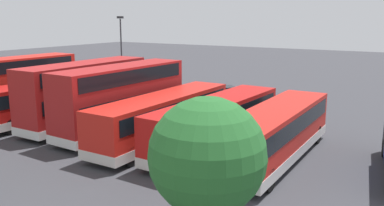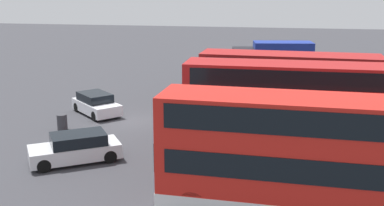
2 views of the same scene
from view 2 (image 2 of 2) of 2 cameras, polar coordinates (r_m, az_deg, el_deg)
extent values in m
plane|color=#38383D|center=(29.98, -7.64, -2.14)|extent=(140.00, 140.00, 0.00)
cube|color=red|center=(38.75, 11.17, 3.96)|extent=(2.60, 11.19, 2.60)
cube|color=silver|center=(38.94, 11.10, 2.47)|extent=(2.64, 11.23, 0.55)
cube|color=black|center=(38.65, 11.22, 4.83)|extent=(2.66, 10.39, 0.90)
cube|color=black|center=(38.97, 2.90, 5.16)|extent=(2.25, 0.07, 1.10)
cylinder|color=black|center=(38.02, 4.78, 2.30)|extent=(0.30, 1.10, 1.10)
cylinder|color=black|center=(40.22, 5.10, 2.95)|extent=(0.30, 1.10, 1.10)
cylinder|color=black|center=(38.15, 17.41, 1.73)|extent=(0.30, 1.10, 1.10)
cylinder|color=black|center=(40.34, 17.05, 2.41)|extent=(0.30, 1.10, 1.10)
cube|color=#B71411|center=(35.06, 11.10, 2.89)|extent=(3.02, 11.72, 2.60)
cube|color=silver|center=(35.27, 11.02, 1.26)|extent=(3.07, 11.76, 0.55)
cube|color=black|center=(34.94, 11.14, 3.85)|extent=(3.05, 10.92, 0.90)
cube|color=black|center=(35.60, 1.69, 4.31)|extent=(2.25, 0.15, 1.10)
cylinder|color=black|center=(34.61, 3.62, 1.12)|extent=(0.34, 1.11, 1.10)
cylinder|color=black|center=(36.77, 4.20, 1.90)|extent=(0.34, 1.11, 1.10)
cylinder|color=black|center=(34.34, 18.30, 0.31)|extent=(0.34, 1.11, 1.10)
cylinder|color=black|center=(36.52, 18.01, 1.14)|extent=(0.34, 1.11, 1.10)
cube|color=red|center=(31.64, 11.93, 1.63)|extent=(2.68, 11.85, 2.60)
cube|color=silver|center=(31.88, 11.83, -0.16)|extent=(2.72, 11.89, 0.55)
cube|color=black|center=(31.52, 11.98, 2.70)|extent=(2.73, 11.05, 0.90)
cube|color=black|center=(31.99, 1.28, 3.17)|extent=(2.25, 0.08, 1.10)
cylinder|color=black|center=(31.07, 3.49, -0.40)|extent=(0.31, 1.10, 1.10)
cylinder|color=black|center=(33.23, 4.03, 0.56)|extent=(0.31, 1.10, 1.10)
cylinder|color=black|center=(31.21, 20.13, -1.20)|extent=(0.31, 1.10, 1.10)
cylinder|color=black|center=(33.36, 19.58, -0.19)|extent=(0.31, 1.10, 1.10)
cube|color=#A51919|center=(28.01, 11.75, 1.70)|extent=(2.98, 10.42, 4.20)
cube|color=silver|center=(28.45, 11.56, -1.89)|extent=(3.02, 10.47, 0.55)
cube|color=black|center=(28.05, 11.73, 1.30)|extent=(3.00, 9.63, 0.90)
cube|color=black|center=(27.73, 11.90, 4.72)|extent=(3.00, 9.63, 0.90)
cube|color=black|center=(28.62, 1.28, 1.85)|extent=(2.25, 0.15, 1.10)
cylinder|color=black|center=(27.72, 3.68, -2.22)|extent=(0.35, 1.11, 1.10)
cylinder|color=black|center=(29.86, 4.40, -1.02)|extent=(0.35, 1.11, 1.10)
cylinder|color=black|center=(27.58, 19.32, -3.10)|extent=(0.35, 1.11, 1.10)
cylinder|color=black|center=(29.73, 18.89, -1.84)|extent=(0.35, 1.11, 1.10)
cube|color=#A51919|center=(24.57, 11.45, -0.04)|extent=(2.58, 10.49, 4.20)
cube|color=silver|center=(25.07, 11.25, -4.09)|extent=(2.62, 10.53, 0.55)
cube|color=black|center=(24.62, 11.43, -0.49)|extent=(2.63, 9.69, 0.90)
cube|color=black|center=(24.25, 11.62, 3.40)|extent=(2.63, 9.69, 0.90)
cube|color=black|center=(25.07, -0.70, 0.06)|extent=(2.25, 0.07, 1.10)
cylinder|color=black|center=(24.25, 2.12, -4.63)|extent=(0.30, 1.10, 1.10)
cylinder|color=black|center=(26.37, 2.85, -3.07)|extent=(0.30, 1.10, 1.10)
cylinder|color=black|center=(24.42, 20.33, -5.42)|extent=(0.30, 1.10, 1.10)
cylinder|color=black|center=(26.52, 19.56, -3.80)|extent=(0.30, 1.10, 1.10)
cube|color=#B71411|center=(21.42, 12.55, -4.46)|extent=(2.83, 10.74, 2.60)
cube|color=silver|center=(21.76, 12.40, -7.02)|extent=(2.87, 10.78, 0.55)
cube|color=black|center=(21.23, 12.63, -2.93)|extent=(2.86, 9.94, 0.90)
cube|color=black|center=(21.81, -1.60, -2.11)|extent=(2.25, 0.12, 1.10)
cylinder|color=black|center=(21.05, 1.51, -7.64)|extent=(0.33, 1.11, 1.10)
cylinder|color=black|center=(23.12, 2.55, -5.60)|extent=(0.33, 1.11, 1.10)
cylinder|color=black|center=(23.24, 22.21, -6.59)|extent=(0.33, 1.11, 1.10)
cube|color=red|center=(17.47, 13.96, -6.09)|extent=(2.91, 10.93, 4.20)
cube|color=silver|center=(18.17, 13.61, -11.50)|extent=(2.95, 10.97, 0.55)
cube|color=black|center=(17.54, 13.92, -6.70)|extent=(2.95, 10.14, 0.90)
cube|color=black|center=(17.02, 14.26, -1.34)|extent=(2.95, 10.14, 0.90)
cube|color=black|center=(18.18, -3.60, -5.53)|extent=(2.25, 0.14, 1.10)
cylinder|color=black|center=(17.52, 0.05, -12.35)|extent=(0.34, 1.11, 1.10)
cylinder|color=black|center=(19.51, 1.51, -9.46)|extent=(0.34, 1.11, 1.10)
cube|color=navy|center=(45.35, 11.08, 5.63)|extent=(3.29, 5.81, 2.80)
cube|color=black|center=(44.97, 6.32, 5.35)|extent=(2.77, 2.35, 2.20)
cylinder|color=black|center=(44.02, 6.38, 3.83)|extent=(0.43, 1.03, 1.00)
cylinder|color=black|center=(46.24, 6.19, 4.34)|extent=(0.43, 1.03, 1.00)
cylinder|color=black|center=(44.77, 13.44, 3.70)|extent=(0.43, 1.03, 1.00)
cylinder|color=black|center=(46.95, 12.91, 4.21)|extent=(0.43, 1.03, 1.00)
cube|color=silver|center=(23.44, -14.20, -5.81)|extent=(3.86, 4.57, 0.70)
cube|color=black|center=(23.26, -13.81, -4.31)|extent=(2.78, 3.05, 0.55)
cylinder|color=black|center=(22.62, -17.75, -7.38)|extent=(0.53, 0.66, 0.64)
cylinder|color=black|center=(24.12, -18.11, -6.05)|extent=(0.53, 0.66, 0.64)
cylinder|color=black|center=(23.01, -10.04, -6.52)|extent=(0.53, 0.66, 0.64)
cylinder|color=black|center=(24.49, -10.88, -5.27)|extent=(0.53, 0.66, 0.64)
cube|color=silver|center=(31.63, -11.65, -0.45)|extent=(4.02, 4.16, 0.70)
cube|color=black|center=(31.65, -11.87, 0.72)|extent=(2.83, 2.87, 0.55)
cylinder|color=black|center=(30.81, -9.17, -1.13)|extent=(0.59, 0.62, 0.64)
cylinder|color=black|center=(30.13, -11.86, -1.60)|extent=(0.59, 0.62, 0.64)
cylinder|color=black|center=(33.23, -11.43, -0.10)|extent=(0.59, 0.62, 0.64)
cylinder|color=black|center=(32.61, -13.96, -0.52)|extent=(0.59, 0.62, 0.64)
cylinder|color=#333338|center=(28.76, -15.68, -2.28)|extent=(0.60, 0.60, 0.95)
camera|label=1|loc=(49.92, 36.37, 10.74)|focal=38.14mm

